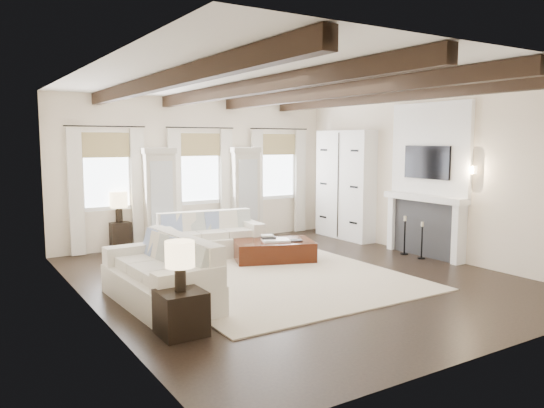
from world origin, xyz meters
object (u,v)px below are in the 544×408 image
ottoman (274,251)px  side_table_back (120,236)px  side_table_front (181,313)px  sofa_back (209,238)px  sofa_left (164,276)px

ottoman → side_table_back: bearing=152.5°
ottoman → side_table_front: side_table_front is taller
ottoman → sofa_back: bearing=149.1°
sofa_back → side_table_front: (-2.15, -3.75, -0.09)m
sofa_back → side_table_back: sofa_back is taller
side_table_back → side_table_front: bearing=-98.6°
sofa_left → side_table_back: bearing=82.7°
sofa_left → ottoman: 3.06m
sofa_left → side_table_front: sofa_left is taller
sofa_left → side_table_back: sofa_left is taller
sofa_back → side_table_front: 4.32m
side_table_front → side_table_back: bearing=81.4°
side_table_front → ottoman: bearing=42.1°
ottoman → side_table_front: 4.03m
sofa_back → side_table_back: (-1.37, 1.39, -0.05)m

